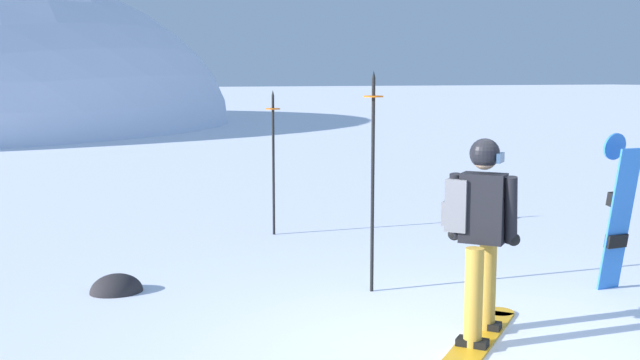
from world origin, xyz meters
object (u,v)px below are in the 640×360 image
object	(u,v)px
snowboarder_main	(479,233)
piste_marker_near	(373,168)
spare_snowboard	(618,212)
piste_marker_far	(273,153)
rock_dark	(117,292)

from	to	relation	value
snowboarder_main	piste_marker_near	xyz separation A→B (m)	(-0.14, 1.64, 0.37)
spare_snowboard	piste_marker_far	bearing A→B (deg)	119.03
spare_snowboard	rock_dark	xyz separation A→B (m)	(-4.76, 2.04, -0.83)
spare_snowboard	snowboarder_main	bearing A→B (deg)	-163.69
piste_marker_far	rock_dark	size ratio (longest dim) A/B	3.74
piste_marker_far	rock_dark	bearing A→B (deg)	-140.58
piste_marker_near	snowboarder_main	bearing A→B (deg)	-85.12
piste_marker_near	rock_dark	xyz separation A→B (m)	(-2.44, 1.03, -1.29)
spare_snowboard	piste_marker_far	world-z (taller)	piste_marker_far
snowboarder_main	piste_marker_far	size ratio (longest dim) A/B	0.84
snowboarder_main	piste_marker_far	distance (m)	4.73
snowboarder_main	spare_snowboard	world-z (taller)	snowboarder_main
piste_marker_far	piste_marker_near	bearing A→B (deg)	-91.04
piste_marker_far	rock_dark	distance (m)	3.43
piste_marker_far	spare_snowboard	bearing A→B (deg)	-60.97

